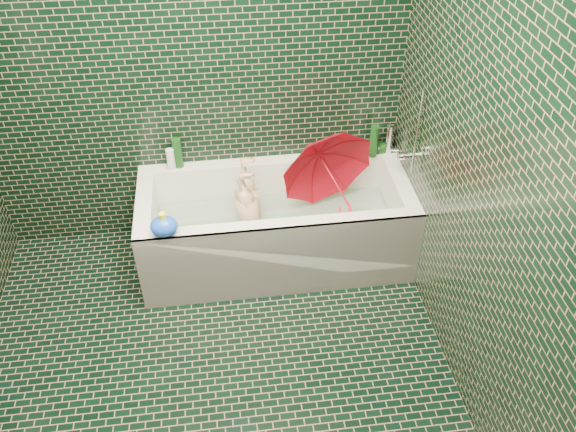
{
  "coord_description": "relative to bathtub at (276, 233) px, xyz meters",
  "views": [
    {
      "loc": [
        0.13,
        -1.95,
        2.82
      ],
      "look_at": [
        0.5,
        0.82,
        0.5
      ],
      "focal_mm": 38.0,
      "sensor_mm": 36.0,
      "label": 1
    }
  ],
  "objects": [
    {
      "name": "faucet",
      "position": [
        0.81,
        0.01,
        0.56
      ],
      "size": [
        0.18,
        0.19,
        0.55
      ],
      "color": "silver",
      "rests_on": "wall_right"
    },
    {
      "name": "soap_bottle_c",
      "position": [
        0.75,
        0.32,
        0.34
      ],
      "size": [
        0.14,
        0.14,
        0.16
      ],
      "primitive_type": "imported",
      "rotation": [
        0.0,
        0.0,
        0.14
      ],
      "color": "#124014",
      "rests_on": "bathtub"
    },
    {
      "name": "water",
      "position": [
        0.0,
        0.02,
        0.09
      ],
      "size": [
        1.48,
        0.53,
        0.0
      ],
      "primitive_type": "cube",
      "color": "silver",
      "rests_on": "bathtub"
    },
    {
      "name": "bottle_right_pump",
      "position": [
        0.8,
        0.34,
        0.44
      ],
      "size": [
        0.05,
        0.05,
        0.2
      ],
      "primitive_type": "cylinder",
      "rotation": [
        0.0,
        0.0,
        0.06
      ],
      "color": "silver",
      "rests_on": "bathtub"
    },
    {
      "name": "wall_back",
      "position": [
        -0.45,
        0.39,
        1.04
      ],
      "size": [
        2.8,
        0.0,
        2.8
      ],
      "primitive_type": "plane",
      "rotation": [
        1.57,
        0.0,
        0.0
      ],
      "color": "black",
      "rests_on": "floor"
    },
    {
      "name": "bottle_right_tall",
      "position": [
        0.69,
        0.31,
        0.45
      ],
      "size": [
        0.07,
        0.07,
        0.22
      ],
      "primitive_type": "cylinder",
      "rotation": [
        0.0,
        0.0,
        -0.36
      ],
      "color": "#124014",
      "rests_on": "bathtub"
    },
    {
      "name": "bottle_left_short",
      "position": [
        -0.63,
        0.33,
        0.41
      ],
      "size": [
        0.06,
        0.06,
        0.15
      ],
      "primitive_type": "cylinder",
      "rotation": [
        0.0,
        0.0,
        0.15
      ],
      "color": "white",
      "rests_on": "bathtub"
    },
    {
      "name": "soap_bottle_a",
      "position": [
        0.76,
        0.33,
        0.34
      ],
      "size": [
        0.11,
        0.11,
        0.23
      ],
      "primitive_type": "imported",
      "rotation": [
        0.0,
        0.0,
        0.32
      ],
      "color": "white",
      "rests_on": "bathtub"
    },
    {
      "name": "bathtub",
      "position": [
        0.0,
        0.0,
        0.0
      ],
      "size": [
        1.7,
        0.75,
        0.55
      ],
      "color": "white",
      "rests_on": "floor"
    },
    {
      "name": "wall_right",
      "position": [
        0.85,
        -1.01,
        1.04
      ],
      "size": [
        0.0,
        2.8,
        2.8
      ],
      "primitive_type": "plane",
      "rotation": [
        1.57,
        0.0,
        -1.57
      ],
      "color": "black",
      "rests_on": "floor"
    },
    {
      "name": "rubber_duck",
      "position": [
        0.5,
        0.33,
        0.38
      ],
      "size": [
        0.11,
        0.09,
        0.08
      ],
      "rotation": [
        0.0,
        0.0,
        -0.37
      ],
      "color": "#FFFC1A",
      "rests_on": "bathtub"
    },
    {
      "name": "umbrella",
      "position": [
        0.36,
        -0.01,
        0.39
      ],
      "size": [
        0.78,
        0.82,
        0.75
      ],
      "primitive_type": "imported",
      "rotation": [
        0.25,
        -0.2,
        0.23
      ],
      "color": "red",
      "rests_on": "bathtub"
    },
    {
      "name": "soap_bottle_b",
      "position": [
        0.79,
        0.35,
        0.34
      ],
      "size": [
        0.09,
        0.09,
        0.17
      ],
      "primitive_type": "imported",
      "rotation": [
        0.0,
        0.0,
        -0.16
      ],
      "color": "#461B68",
      "rests_on": "bathtub"
    },
    {
      "name": "floor",
      "position": [
        -0.45,
        -1.01,
        -0.21
      ],
      "size": [
        2.8,
        2.8,
        0.0
      ],
      "primitive_type": "plane",
      "color": "black",
      "rests_on": "ground"
    },
    {
      "name": "bath_toy",
      "position": [
        -0.66,
        -0.32,
        0.41
      ],
      "size": [
        0.19,
        0.18,
        0.15
      ],
      "rotation": [
        0.0,
        0.0,
        -0.38
      ],
      "color": "blue",
      "rests_on": "bathtub"
    },
    {
      "name": "child",
      "position": [
        -0.15,
        0.03,
        0.1
      ],
      "size": [
        0.89,
        0.47,
        0.24
      ],
      "primitive_type": "imported",
      "rotation": [
        -1.52,
        0.0,
        -1.77
      ],
      "color": "tan",
      "rests_on": "bathtub"
    },
    {
      "name": "bath_mat",
      "position": [
        0.0,
        0.02,
        -0.06
      ],
      "size": [
        1.35,
        0.47,
        0.01
      ],
      "primitive_type": "cube",
      "color": "green",
      "rests_on": "bathtub"
    },
    {
      "name": "bottle_left_tall",
      "position": [
        -0.59,
        0.35,
        0.44
      ],
      "size": [
        0.06,
        0.06,
        0.2
      ],
      "primitive_type": "cylinder",
      "rotation": [
        0.0,
        0.0,
        0.08
      ],
      "color": "#124014",
      "rests_on": "bathtub"
    }
  ]
}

